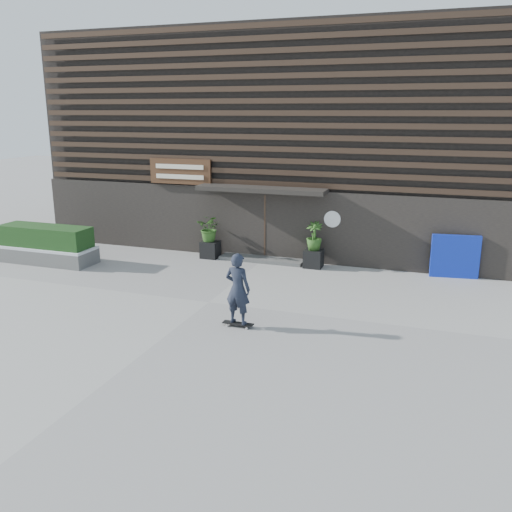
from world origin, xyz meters
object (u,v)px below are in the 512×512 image
at_px(planter_pot_right, 313,259).
at_px(skateboarder, 238,289).
at_px(raised_bed, 47,255).
at_px(planter_pot_left, 210,249).
at_px(blue_tarp, 455,257).

height_order(planter_pot_right, skateboarder, skateboarder).
height_order(planter_pot_right, raised_bed, planter_pot_right).
relative_size(planter_pot_left, skateboarder, 0.32).
bearing_deg(skateboarder, blue_tarp, 50.74).
bearing_deg(skateboarder, raised_bed, 158.43).
height_order(raised_bed, skateboarder, skateboarder).
bearing_deg(planter_pot_left, planter_pot_right, 0.00).
relative_size(raised_bed, blue_tarp, 2.37).
bearing_deg(planter_pot_left, skateboarder, -60.24).
relative_size(raised_bed, skateboarder, 1.88).
height_order(planter_pot_left, planter_pot_right, same).
bearing_deg(raised_bed, blue_tarp, 11.57).
bearing_deg(planter_pot_right, raised_bed, -164.69).
relative_size(planter_pot_right, raised_bed, 0.17).
bearing_deg(planter_pot_left, raised_bed, -154.54).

